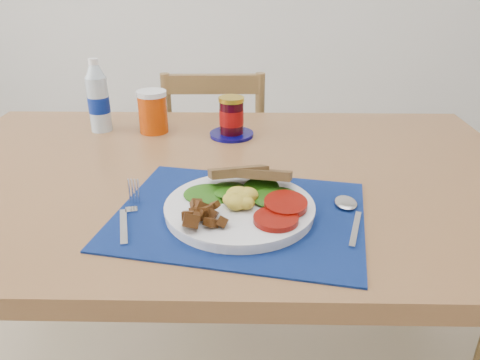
# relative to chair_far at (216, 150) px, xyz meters

# --- Properties ---
(table) EXTENTS (1.40, 0.90, 0.75)m
(table) POSITION_rel_chair_far_xyz_m (0.07, -0.69, 0.14)
(table) COLOR brown
(table) RESTS_ON ground
(chair_far) EXTENTS (0.39, 0.38, 1.02)m
(chair_far) POSITION_rel_chair_far_xyz_m (0.00, 0.00, 0.00)
(chair_far) COLOR brown
(chair_far) RESTS_ON ground
(placemat) EXTENTS (0.52, 0.44, 0.00)m
(placemat) POSITION_rel_chair_far_xyz_m (0.11, -0.89, 0.22)
(placemat) COLOR #040D32
(placemat) RESTS_ON table
(breakfast_plate) EXTENTS (0.28, 0.28, 0.07)m
(breakfast_plate) POSITION_rel_chair_far_xyz_m (0.10, -0.89, 0.24)
(breakfast_plate) COLOR silver
(breakfast_plate) RESTS_ON placemat
(fork) EXTENTS (0.04, 0.17, 0.00)m
(fork) POSITION_rel_chair_far_xyz_m (-0.10, -0.91, 0.23)
(fork) COLOR #B2B5BA
(fork) RESTS_ON placemat
(spoon) EXTENTS (0.05, 0.18, 0.01)m
(spoon) POSITION_rel_chair_far_xyz_m (0.31, -0.88, 0.23)
(spoon) COLOR #B2B5BA
(spoon) RESTS_ON placemat
(water_bottle) EXTENTS (0.06, 0.06, 0.20)m
(water_bottle) POSITION_rel_chair_far_xyz_m (-0.29, -0.41, 0.31)
(water_bottle) COLOR #ADBFCC
(water_bottle) RESTS_ON table
(juice_glass) EXTENTS (0.08, 0.08, 0.11)m
(juice_glass) POSITION_rel_chair_far_xyz_m (-0.14, -0.42, 0.28)
(juice_glass) COLOR #B23704
(juice_glass) RESTS_ON table
(jam_on_saucer) EXTENTS (0.12, 0.12, 0.11)m
(jam_on_saucer) POSITION_rel_chair_far_xyz_m (0.08, -0.45, 0.27)
(jam_on_saucer) COLOR #06044B
(jam_on_saucer) RESTS_ON table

